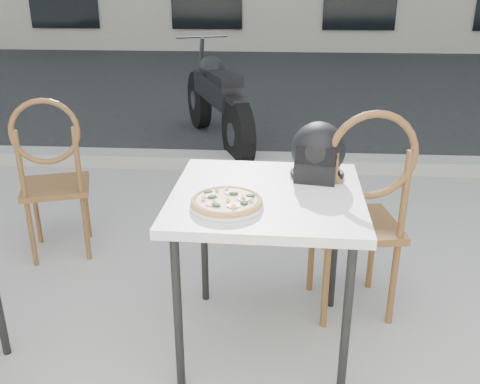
# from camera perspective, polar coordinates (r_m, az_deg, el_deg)

# --- Properties ---
(street_asphalt) EXTENTS (30.00, 8.00, 0.00)m
(street_asphalt) POSITION_cam_1_polar(r_m,az_deg,el_deg) (8.78, 4.38, 11.31)
(street_asphalt) COLOR black
(street_asphalt) RESTS_ON ground
(curb) EXTENTS (30.00, 0.25, 0.12)m
(curb) POSITION_cam_1_polar(r_m,az_deg,el_deg) (4.89, 4.32, 3.20)
(curb) COLOR gray
(curb) RESTS_ON ground
(cafe_table_main) EXTENTS (0.84, 0.84, 0.78)m
(cafe_table_main) POSITION_cam_1_polar(r_m,az_deg,el_deg) (2.32, 2.86, -1.64)
(cafe_table_main) COLOR white
(cafe_table_main) RESTS_ON ground
(plate) EXTENTS (0.40, 0.40, 0.02)m
(plate) POSITION_cam_1_polar(r_m,az_deg,el_deg) (2.14, -1.44, -1.48)
(plate) COLOR white
(plate) RESTS_ON cafe_table_main
(pizza) EXTENTS (0.31, 0.31, 0.04)m
(pizza) POSITION_cam_1_polar(r_m,az_deg,el_deg) (2.13, -1.44, -0.95)
(pizza) COLOR #D49C4D
(pizza) RESTS_ON plate
(helmet) EXTENTS (0.29, 0.30, 0.26)m
(helmet) POSITION_cam_1_polar(r_m,az_deg,el_deg) (2.46, 8.31, 4.10)
(helmet) COLOR black
(helmet) RESTS_ON cafe_table_main
(cafe_chair_main) EXTENTS (0.48, 0.48, 1.11)m
(cafe_chair_main) POSITION_cam_1_polar(r_m,az_deg,el_deg) (2.63, 12.76, -1.43)
(cafe_chair_main) COLOR brown
(cafe_chair_main) RESTS_ON ground
(cafe_chair_side) EXTENTS (0.49, 0.49, 1.02)m
(cafe_chair_side) POSITION_cam_1_polar(r_m,az_deg,el_deg) (3.35, -19.40, 2.16)
(cafe_chair_side) COLOR brown
(cafe_chair_side) RESTS_ON ground
(motorcycle) EXTENTS (0.91, 2.02, 1.06)m
(motorcycle) POSITION_cam_1_polar(r_m,az_deg,el_deg) (5.48, -2.59, 9.72)
(motorcycle) COLOR black
(motorcycle) RESTS_ON street_asphalt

